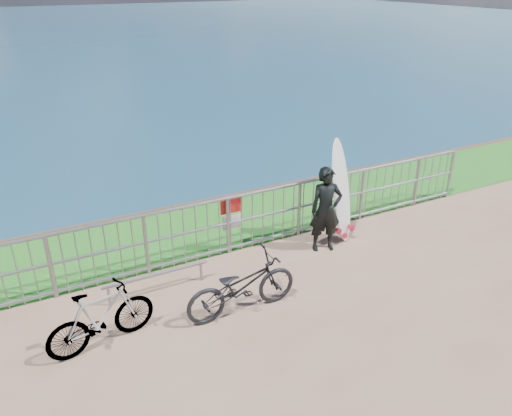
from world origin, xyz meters
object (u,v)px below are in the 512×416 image
surfer (326,210)px  surfboard (341,195)px  bicycle_far (101,317)px  bicycle_near (242,286)px

surfer → surfboard: surfboard is taller
surfer → surfboard: size_ratio=0.80×
surfer → bicycle_far: surfer is taller
surfer → bicycle_far: size_ratio=1.05×
surfer → surfboard: 0.53m
surfboard → bicycle_far: bearing=-167.8°
surfboard → bicycle_near: 2.97m
surfer → bicycle_near: size_ratio=0.91×
bicycle_far → surfer: bearing=-89.2°
bicycle_near → bicycle_far: (-2.01, 0.20, -0.01)m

